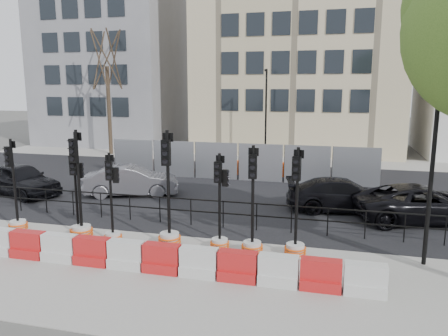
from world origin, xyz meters
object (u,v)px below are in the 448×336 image
(traffic_signal_a, at_px, (17,213))
(car_c, at_px, (343,195))
(traffic_signal_h, at_px, (295,235))
(traffic_signal_d, at_px, (113,222))
(car_a, at_px, (20,179))
(lamp_post_near, at_px, (434,152))

(traffic_signal_a, distance_m, car_c, 12.19)
(traffic_signal_h, relative_size, car_c, 0.68)
(traffic_signal_d, relative_size, car_a, 0.63)
(traffic_signal_a, relative_size, car_c, 0.68)
(traffic_signal_a, height_order, traffic_signal_h, traffic_signal_h)
(traffic_signal_h, bearing_deg, lamp_post_near, 17.19)
(traffic_signal_a, height_order, car_c, traffic_signal_a)
(traffic_signal_a, distance_m, traffic_signal_d, 3.75)
(lamp_post_near, distance_m, traffic_signal_d, 9.70)
(traffic_signal_h, bearing_deg, car_a, 174.06)
(traffic_signal_d, distance_m, car_a, 8.52)
(traffic_signal_a, bearing_deg, lamp_post_near, 15.95)
(lamp_post_near, relative_size, traffic_signal_d, 2.04)
(traffic_signal_h, xyz_separation_m, car_c, (1.42, 5.30, -0.02))
(lamp_post_near, height_order, car_c, lamp_post_near)
(traffic_signal_h, bearing_deg, traffic_signal_d, -164.57)
(traffic_signal_d, xyz_separation_m, car_c, (7.18, 5.60, -0.04))
(lamp_post_near, relative_size, car_c, 1.25)
(traffic_signal_d, xyz_separation_m, car_a, (-7.17, 4.60, 0.04))
(traffic_signal_h, distance_m, car_a, 13.64)
(traffic_signal_h, bearing_deg, traffic_signal_a, -166.88)
(car_c, bearing_deg, car_a, 83.79)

